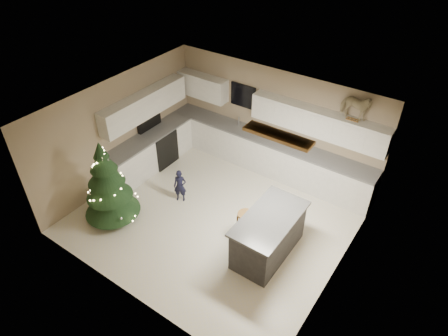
{
  "coord_description": "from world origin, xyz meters",
  "views": [
    {
      "loc": [
        3.85,
        -5.17,
        6.18
      ],
      "look_at": [
        0.0,
        0.35,
        1.15
      ],
      "focal_mm": 32.0,
      "sensor_mm": 36.0,
      "label": 1
    }
  ],
  "objects": [
    {
      "name": "toddler",
      "position": [
        -1.0,
        0.03,
        0.4
      ],
      "size": [
        0.35,
        0.31,
        0.81
      ],
      "primitive_type": "imported",
      "rotation": [
        0.0,
        0.0,
        0.49
      ],
      "color": "black",
      "rests_on": "ground_plane"
    },
    {
      "name": "ground_plane",
      "position": [
        0.0,
        0.0,
        0.0
      ],
      "size": [
        5.5,
        5.5,
        0.0
      ],
      "primitive_type": "plane",
      "color": "beige"
    },
    {
      "name": "cabinetry",
      "position": [
        -0.91,
        1.65,
        0.76
      ],
      "size": [
        5.5,
        3.2,
        2.0
      ],
      "color": "white",
      "rests_on": "ground_plane"
    },
    {
      "name": "christmas_tree",
      "position": [
        -1.85,
        -1.26,
        0.81
      ],
      "size": [
        1.23,
        1.19,
        1.97
      ],
      "rotation": [
        0.0,
        0.0,
        -0.21
      ],
      "color": "#3F2816",
      "rests_on": "ground_plane"
    },
    {
      "name": "room_shell",
      "position": [
        0.02,
        0.0,
        1.75
      ],
      "size": [
        5.52,
        5.02,
        2.61
      ],
      "color": "gray",
      "rests_on": "ground_plane"
    },
    {
      "name": "rocking_horse",
      "position": [
        1.89,
        2.32,
        2.31
      ],
      "size": [
        0.7,
        0.34,
        0.6
      ],
      "rotation": [
        0.0,
        0.0,
        1.52
      ],
      "color": "brown",
      "rests_on": "cabinetry"
    },
    {
      "name": "bar_stool",
      "position": [
        0.85,
        -0.11,
        0.49
      ],
      "size": [
        0.34,
        0.34,
        0.65
      ],
      "rotation": [
        0.0,
        0.0,
        -0.01
      ],
      "color": "brown",
      "rests_on": "ground_plane"
    },
    {
      "name": "island",
      "position": [
        1.45,
        -0.21,
        0.48
      ],
      "size": [
        0.9,
        1.7,
        0.95
      ],
      "color": "black",
      "rests_on": "ground_plane"
    }
  ]
}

